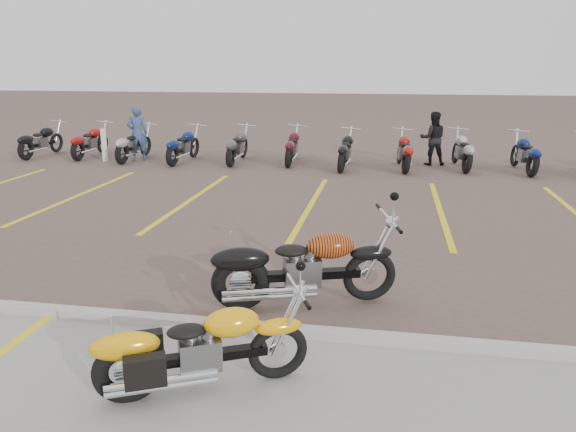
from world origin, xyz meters
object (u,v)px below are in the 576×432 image
(flame_cruiser, at_px, (301,270))
(bollard, at_px, (104,145))
(person_b, at_px, (433,138))
(yellow_cruiser, at_px, (199,351))
(person_a, at_px, (138,133))

(flame_cruiser, height_order, bollard, bollard)
(flame_cruiser, bearing_deg, person_b, 59.50)
(bollard, bearing_deg, person_b, 6.45)
(person_b, xyz_separation_m, bollard, (-9.94, -1.12, -0.29))
(yellow_cruiser, xyz_separation_m, bollard, (-7.06, 11.62, 0.10))
(person_a, bearing_deg, bollard, -7.65)
(person_b, distance_m, bollard, 10.01)
(person_a, bearing_deg, person_b, 160.20)
(yellow_cruiser, distance_m, bollard, 13.59)
(yellow_cruiser, relative_size, flame_cruiser, 0.82)
(person_a, bearing_deg, yellow_cruiser, 91.98)
(bollard, bearing_deg, yellow_cruiser, -58.73)
(person_a, relative_size, person_b, 1.07)
(person_a, xyz_separation_m, bollard, (-0.98, -0.31, -0.34))
(yellow_cruiser, xyz_separation_m, person_a, (-6.07, 11.92, 0.44))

